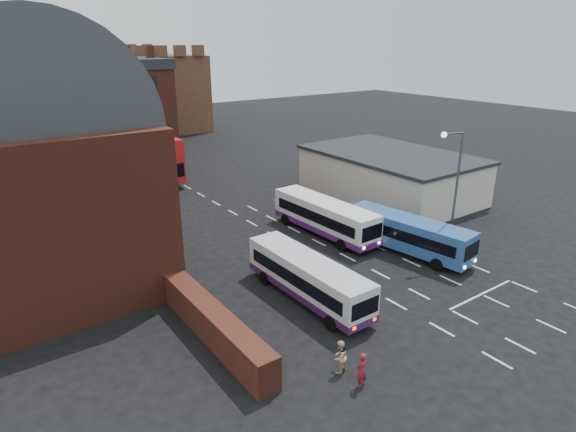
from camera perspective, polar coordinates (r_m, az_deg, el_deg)
ground at (r=29.45m, az=11.54°, el=-9.53°), size 180.00×180.00×0.00m
railway_station at (r=38.77m, az=-29.64°, el=7.53°), size 12.00×28.00×16.00m
forecourt_wall at (r=25.00m, az=-8.62°, el=-12.75°), size 1.20×10.00×1.80m
cream_building at (r=47.79m, az=11.98°, el=4.91°), size 10.40×16.40×4.25m
brick_terrace at (r=64.98m, az=-23.83°, el=10.65°), size 22.00×10.00×11.00m
castle_keep at (r=87.15m, az=-19.05°, el=13.61°), size 22.00×22.00×12.00m
bus_white_outbound at (r=28.15m, az=2.36°, el=-7.08°), size 2.44×9.38×2.55m
bus_white_inbound at (r=37.41m, az=4.37°, el=0.12°), size 2.77×9.99×2.71m
bus_blue at (r=35.15m, az=14.00°, el=-1.92°), size 3.56×9.70×2.59m
bus_red_double at (r=54.99m, az=-16.22°, el=7.09°), size 3.30×12.62×5.03m
street_lamp at (r=34.79m, az=19.02°, el=3.88°), size 1.73×0.70×8.75m
pedestrian_red at (r=22.25m, az=8.69°, el=-17.59°), size 0.67×0.49×1.70m
pedestrian_beige at (r=22.93m, az=6.15°, el=-16.26°), size 0.93×0.80×1.63m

